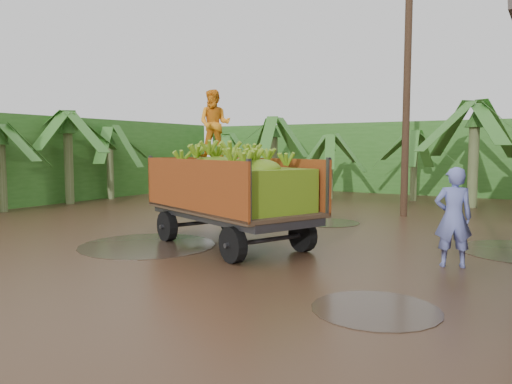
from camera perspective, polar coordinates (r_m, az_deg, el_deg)
ground at (r=11.77m, az=4.68°, el=-6.25°), size 100.00×100.00×0.00m
hedge_north at (r=27.29m, az=16.06°, el=3.81°), size 22.00×3.00×3.60m
hedge_west at (r=23.91m, az=-22.02°, el=3.49°), size 3.00×18.00×3.60m
banana_trailer at (r=11.67m, az=-2.93°, el=0.43°), size 6.14×3.68×3.77m
man_blue at (r=10.35m, az=21.62°, el=-2.70°), size 0.83×0.69×1.94m
utility_pole at (r=17.62m, az=16.87°, el=11.66°), size 1.20×0.24×8.68m
banana_plants at (r=19.24m, az=0.03°, el=3.76°), size 23.84×20.38×4.32m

